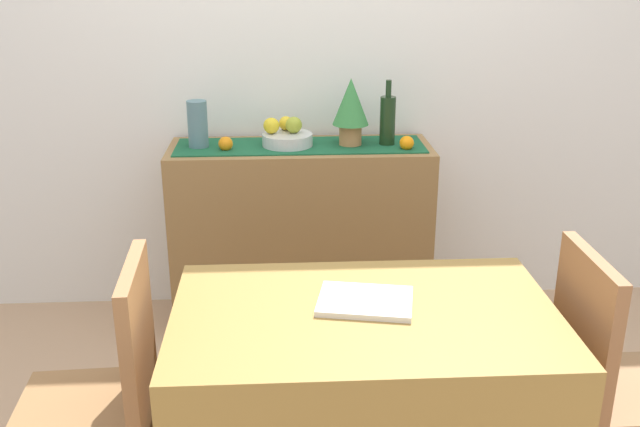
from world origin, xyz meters
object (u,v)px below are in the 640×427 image
Objects in this scene: potted_plant at (351,107)px; dining_table at (363,417)px; open_book at (365,301)px; wine_bottle at (388,120)px; fruit_bowl at (287,139)px; ceramic_vase at (198,125)px; sideboard_console at (301,235)px.

dining_table is at bearing -93.56° from potted_plant.
wine_bottle is at bearing 90.34° from open_book.
ceramic_vase is at bearing 180.00° from fruit_bowl.
sideboard_console is at bearing 0.00° from ceramic_vase.
wine_bottle is 1.52m from dining_table.
wine_bottle is (0.46, 0.00, 0.09)m from fruit_bowl.
ceramic_vase is 1.61m from dining_table.
fruit_bowl reaches higher than dining_table.
fruit_bowl is 0.77× the size of wine_bottle.
fruit_bowl is 0.74× the size of potted_plant.
fruit_bowl is at bearing 180.00° from potted_plant.
sideboard_console is 0.69m from wine_bottle.
open_book is at bearing -64.60° from ceramic_vase.
dining_table is at bearing -100.70° from wine_bottle.
ceramic_vase is at bearing 126.58° from open_book.
ceramic_vase is 0.70m from potted_plant.
potted_plant is (0.23, 0.00, 0.63)m from sideboard_console.
dining_table is 4.08× the size of open_book.
wine_bottle is 0.27× the size of dining_table.
fruit_bowl is (-0.06, 0.00, 0.48)m from sideboard_console.
potted_plant is (0.29, 0.00, 0.15)m from fruit_bowl.
potted_plant reaches higher than wine_bottle.
sideboard_console is 3.89× the size of potted_plant.
potted_plant is at bearing 0.00° from sideboard_console.
fruit_bowl is 0.20× the size of dining_table.
wine_bottle reaches higher than open_book.
potted_plant is (-0.17, 0.00, 0.06)m from wine_bottle.
open_book is (0.15, -1.31, 0.31)m from sideboard_console.
ceramic_vase is 0.78× the size of open_book.
sideboard_console is 1.36m from dining_table.
sideboard_console is 4.02× the size of wine_bottle.
dining_table is (-0.08, -1.35, -0.70)m from potted_plant.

